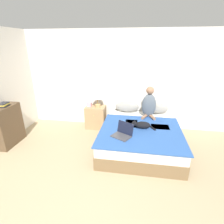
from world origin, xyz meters
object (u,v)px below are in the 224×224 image
Objects in this scene: bookshelf at (8,126)px; book_stack_top at (3,105)px; nightstand at (96,117)px; tissue_box at (89,104)px; cat_tabby at (141,125)px; laptop_open at (123,133)px; bed at (140,137)px; table_lamp at (97,96)px; pillow_far at (156,108)px; pillow_near at (127,107)px; person_sitting at (149,104)px.

bookshelf is 4.08× the size of book_stack_top.
nightstand is 4.33× the size of tissue_box.
laptop_open is (-0.37, -0.40, -0.03)m from cat_tabby.
bookshelf reaches higher than nightstand.
tissue_box is (-1.39, 0.80, 0.42)m from bed.
book_stack_top is (-1.80, -1.16, 0.05)m from table_lamp.
book_stack_top is (-2.97, -0.29, 0.39)m from cat_tabby.
pillow_far is 1.36× the size of laptop_open.
tissue_box is at bearing 178.57° from table_lamp.
cat_tabby is 1.13× the size of laptop_open.
table_lamp is 2.20m from bookshelf.
book_stack_top is at bearing -37.99° from bookshelf.
laptop_open is 2.61m from bookshelf.
laptop_open reaches higher than bed.
pillow_near is 1.03× the size of nightstand.
nightstand is at bearing 33.85° from bookshelf.
bookshelf is at bearing -172.95° from bed.
tissue_box is 1.98m from book_stack_top.
table_lamp is 1.90× the size of book_stack_top.
bed is 1.47m from nightstand.
nightstand is at bearing -0.29° from tissue_box.
bookshelf is at bearing -162.58° from person_sitting.
cat_tabby is at bearing 5.64° from book_stack_top.
book_stack_top is (-3.34, -1.24, 0.34)m from pillow_far.
person_sitting is at bearing -7.31° from nightstand.
table_lamp reaches higher than cat_tabby.
person_sitting reaches higher than book_stack_top.
table_lamp is at bearing 32.71° from bookshelf.
book_stack_top is at bearing -159.58° from pillow_far.
pillow_near is 1.46× the size of table_lamp.
bed is at bearing 82.26° from laptop_open.
bed is 2.62× the size of person_sitting.
laptop_open is at bearing -2.28° from book_stack_top.
table_lamp is at bearing 151.60° from laptop_open.
pillow_far reaches higher than cat_tabby.
book_stack_top reaches higher than laptop_open.
table_lamp is (-1.33, 0.18, 0.10)m from person_sitting.
book_stack_top is at bearing -162.52° from person_sitting.
pillow_near reaches higher than bed.
person_sitting reaches higher than laptop_open.
nightstand is 0.66× the size of bookshelf.
pillow_near is 0.84m from table_lamp.
bed is at bearing -113.20° from pillow_far.
pillow_far is at bearing 2.62° from nightstand.
person_sitting is at bearing 93.23° from laptop_open.
person_sitting reaches higher than pillow_far.
book_stack_top reaches higher than pillow_far.
pillow_near is 0.82× the size of person_sitting.
cat_tabby is at bearing -35.27° from nightstand.
book_stack_top is at bearing -154.36° from pillow_near.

